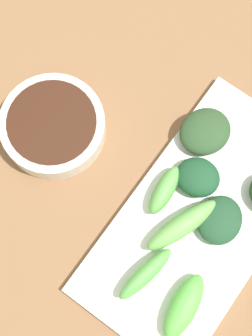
{
  "coord_description": "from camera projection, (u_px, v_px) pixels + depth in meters",
  "views": [
    {
      "loc": [
        0.05,
        -0.11,
        0.63
      ],
      "look_at": [
        -0.04,
        0.02,
        0.05
      ],
      "focal_mm": 53.73,
      "sensor_mm": 36.0,
      "label": 1
    }
  ],
  "objects": [
    {
      "name": "tabletop",
      "position": [
        141.0,
        202.0,
        0.63
      ],
      "size": [
        2.1,
        2.1,
        0.02
      ],
      "primitive_type": "cube",
      "color": "brown",
      "rests_on": "ground"
    },
    {
      "name": "sauce_bowl",
      "position": [
        53.0,
        126.0,
        0.63
      ],
      "size": [
        0.13,
        0.13,
        0.03
      ],
      "color": "silver",
      "rests_on": "tabletop"
    },
    {
      "name": "serving_plate",
      "position": [
        201.0,
        218.0,
        0.61
      ],
      "size": [
        0.17,
        0.33,
        0.01
      ],
      "primitive_type": "cube",
      "color": "white",
      "rests_on": "tabletop"
    },
    {
      "name": "broccoli_stalk_0",
      "position": [
        185.0,
        222.0,
        0.59
      ],
      "size": [
        0.06,
        0.1,
        0.03
      ],
      "primitive_type": "ellipsoid",
      "rotation": [
        0.0,
        0.0,
        -0.35
      ],
      "color": "#6CB054",
      "rests_on": "serving_plate"
    },
    {
      "name": "broccoli_leafy_1",
      "position": [
        205.0,
        131.0,
        0.62
      ],
      "size": [
        0.08,
        0.08,
        0.03
      ],
      "primitive_type": "ellipsoid",
      "rotation": [
        0.0,
        0.0,
        -0.3
      ],
      "color": "#2C4929",
      "rests_on": "serving_plate"
    },
    {
      "name": "broccoli_leafy_2",
      "position": [
        220.0,
        220.0,
        0.59
      ],
      "size": [
        0.06,
        0.07,
        0.02
      ],
      "primitive_type": "ellipsoid",
      "rotation": [
        0.0,
        0.0,
        0.21
      ],
      "color": "#20472B",
      "rests_on": "serving_plate"
    },
    {
      "name": "broccoli_stalk_4",
      "position": [
        164.0,
        190.0,
        0.6
      ],
      "size": [
        0.03,
        0.07,
        0.03
      ],
      "primitive_type": "ellipsoid",
      "rotation": [
        0.0,
        0.0,
        0.12
      ],
      "color": "#61AD50",
      "rests_on": "serving_plate"
    },
    {
      "name": "broccoli_stalk_5",
      "position": [
        184.0,
        306.0,
        0.57
      ],
      "size": [
        0.04,
        0.08,
        0.03
      ],
      "primitive_type": "ellipsoid",
      "rotation": [
        0.0,
        0.0,
        0.12
      ],
      "color": "#5BB248",
      "rests_on": "serving_plate"
    },
    {
      "name": "broccoli_leafy_6",
      "position": [
        198.0,
        177.0,
        0.6
      ],
      "size": [
        0.06,
        0.06,
        0.03
      ],
      "primitive_type": "ellipsoid",
      "rotation": [
        0.0,
        0.0,
        0.23
      ],
      "color": "#1B482A",
      "rests_on": "serving_plate"
    },
    {
      "name": "broccoli_stalk_8",
      "position": [
        145.0,
        274.0,
        0.57
      ],
      "size": [
        0.03,
        0.08,
        0.03
      ],
      "primitive_type": "ellipsoid",
      "rotation": [
        0.0,
        0.0,
        -0.19
      ],
      "color": "#5EB14F",
      "rests_on": "serving_plate"
    }
  ]
}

